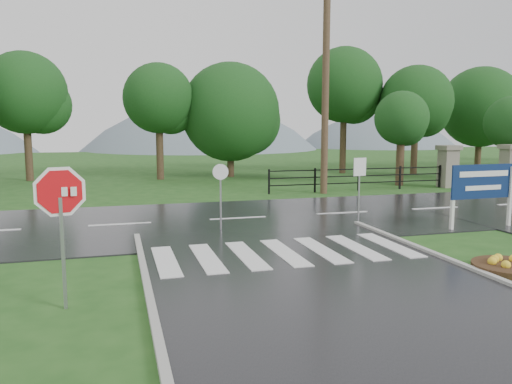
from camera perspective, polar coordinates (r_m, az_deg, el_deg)
name	(u,v)px	position (r m, az deg, el deg)	size (l,w,h in m)	color
ground	(387,331)	(8.52, 14.70, -15.16)	(120.00, 120.00, 0.00)	#214D19
main_road	(238,219)	(17.53, -2.06, -3.15)	(90.00, 8.00, 0.04)	black
crosswalk	(285,252)	(12.83, 3.28, -6.88)	(6.50, 2.80, 0.02)	silver
pillar_west	(448,165)	(28.51, 21.09, 2.86)	(1.00, 1.00, 2.24)	gray
pillar_east	(510,164)	(31.07, 27.02, 2.89)	(1.00, 1.00, 2.24)	gray
fence_west	(359,176)	(25.76, 11.65, 1.75)	(9.58, 0.08, 1.20)	black
hills	(173,255)	(74.55, -9.51, -7.16)	(102.00, 48.00, 48.00)	slate
treeline	(200,179)	(31.33, -6.37, 1.54)	(83.20, 5.20, 10.00)	#123C14
stop_sign	(61,204)	(9.36, -21.43, -1.33)	(1.17, 0.33, 2.73)	#939399
estate_billboard	(483,185)	(17.27, 24.50, 0.77)	(2.36, 0.15, 2.06)	silver
flower_bed	(510,266)	(12.73, 27.00, -7.54)	(1.63, 1.63, 0.33)	#332111
reg_sign_small	(359,177)	(16.90, 11.74, 1.65)	(0.49, 0.10, 2.22)	#939399
reg_sign_round	(221,188)	(15.44, -4.07, 0.41)	(0.48, 0.13, 2.10)	#939399
utility_pole_east	(326,87)	(24.34, 7.95, 11.85)	(1.74, 0.63, 10.06)	#473523
entrance_tree_left	(402,119)	(28.56, 16.30, 8.04)	(2.93, 2.93, 5.16)	#3D2B1C
entrance_tree_right	(512,123)	(33.00, 27.17, 7.01)	(3.10, 3.10, 5.01)	#3D2B1C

